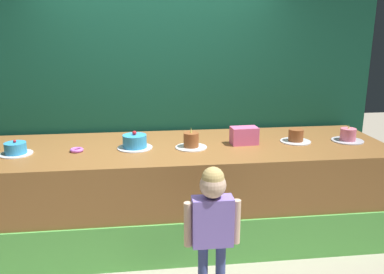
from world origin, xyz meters
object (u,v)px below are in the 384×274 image
cake_left (16,149)px  cake_center_right (191,142)px  pink_box (244,136)px  cake_center_left (135,142)px  cake_right (296,137)px  cake_far_right (348,136)px  donut (77,150)px  child_figure (212,217)px

cake_left → cake_center_right: size_ratio=0.97×
pink_box → cake_center_left: size_ratio=0.78×
cake_right → cake_far_right: cake_far_right is taller
donut → pink_box: bearing=2.2°
cake_center_left → donut: bearing=-175.1°
pink_box → cake_right: (0.52, 0.01, -0.03)m
cake_left → cake_right: 2.61m
cake_center_right → cake_far_right: bearing=1.4°
child_figure → cake_far_right: 1.86m
child_figure → cake_center_right: bearing=92.0°
child_figure → cake_far_right: size_ratio=3.49×
pink_box → donut: 1.57m
child_figure → cake_left: child_figure is taller
pink_box → cake_center_right: size_ratio=0.86×
cake_center_left → cake_far_right: bearing=-0.3°
donut → cake_center_right: 1.04m
cake_center_left → cake_center_right: (0.52, -0.05, 0.00)m
child_figure → cake_right: size_ratio=3.63×
cake_center_left → cake_center_right: cake_center_right is taller
donut → cake_center_left: 0.53m
cake_left → cake_right: bearing=1.9°
donut → cake_left: bearing=-178.2°
cake_center_left → cake_right: 1.57m
child_figure → cake_left: 1.89m
child_figure → cake_far_right: cake_far_right is taller
pink_box → donut: bearing=-177.8°
cake_left → cake_center_left: size_ratio=0.88×
cake_far_right → child_figure: bearing=-146.4°
cake_center_left → pink_box: bearing=0.8°
donut → child_figure: bearing=-42.4°
cake_right → cake_far_right: size_ratio=0.96×
child_figure → donut: child_figure is taller
pink_box → cake_left: 2.09m
cake_center_left → cake_far_right: (2.09, -0.01, -0.01)m
cake_right → cake_far_right: bearing=-3.9°
child_figure → cake_right: bearing=46.2°
child_figure → cake_center_right: (-0.03, 0.98, 0.29)m
cake_center_left → cake_far_right: cake_center_left is taller
cake_left → cake_center_right: 1.57m
cake_center_left → cake_far_right: size_ratio=1.06×
pink_box → cake_far_right: 1.04m
cake_center_left → cake_right: cake_center_left is taller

